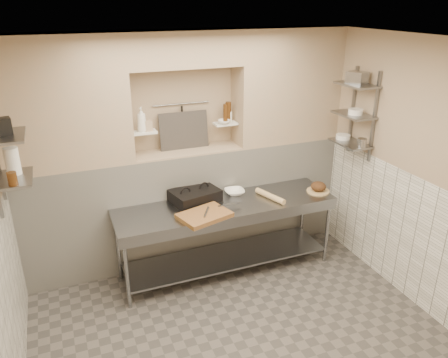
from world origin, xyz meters
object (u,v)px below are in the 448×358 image
prep_table (227,224)px  bowl_alcove (224,122)px  jug_left (12,161)px  cutting_board (204,215)px  mixing_bowl (235,192)px  bread_loaf (318,186)px  rolling_pin (270,196)px  bottle_soap (141,120)px  panini_press (195,196)px

prep_table → bowl_alcove: 1.23m
bowl_alcove → jug_left: size_ratio=0.58×
bowl_alcove → jug_left: (-2.31, -0.58, 0.00)m
prep_table → jug_left: (-2.13, -0.05, 1.10)m
cutting_board → mixing_bowl: 0.70m
mixing_bowl → bread_loaf: (0.99, -0.31, 0.04)m
mixing_bowl → bread_loaf: size_ratio=1.28×
cutting_board → rolling_pin: size_ratio=1.20×
rolling_pin → bottle_soap: bearing=155.8°
panini_press → bread_loaf: size_ratio=3.26×
cutting_board → rolling_pin: rolling_pin is taller
bread_loaf → bowl_alcove: (-1.01, 0.61, 0.76)m
cutting_board → rolling_pin: bearing=10.6°
bowl_alcove → prep_table: bearing=-108.5°
panini_press → rolling_pin: (0.86, -0.26, -0.04)m
cutting_board → mixing_bowl: size_ratio=2.26×
rolling_pin → bowl_alcove: bearing=122.4°
panini_press → cutting_board: 0.43m
cutting_board → mixing_bowl: mixing_bowl is taller
prep_table → bottle_soap: 1.56m
prep_table → bottle_soap: (-0.81, 0.56, 1.21)m
mixing_bowl → jug_left: jug_left is taller
prep_table → rolling_pin: rolling_pin is taller
prep_table → bowl_alcove: bowl_alcove is taller
cutting_board → panini_press: bearing=85.9°
prep_table → bread_loaf: size_ratio=13.95×
mixing_bowl → panini_press: bearing=-178.1°
rolling_pin → bread_loaf: 0.65m
prep_table → jug_left: size_ratio=10.16×
bottle_soap → prep_table: bearing=-34.7°
mixing_bowl → jug_left: bearing=-173.1°
jug_left → panini_press: bearing=8.3°
mixing_bowl → bowl_alcove: size_ratio=1.60×
bread_loaf → bottle_soap: size_ratio=0.67×
cutting_board → bread_loaf: bearing=4.9°
prep_table → bread_loaf: bread_loaf is taller
rolling_pin → jug_left: size_ratio=1.76×
panini_press → bread_loaf: bearing=-24.1°
cutting_board → jug_left: size_ratio=2.10×
mixing_bowl → bread_loaf: 1.04m
bottle_soap → jug_left: bearing=-155.1°
bowl_alcove → jug_left: 2.38m
bottle_soap → bowl_alcove: size_ratio=1.87×
cutting_board → bowl_alcove: size_ratio=3.61×
panini_press → bottle_soap: bottle_soap is taller
prep_table → jug_left: bearing=-178.6°
mixing_bowl → rolling_pin: rolling_pin is taller
prep_table → bread_loaf: 1.23m
mixing_bowl → rolling_pin: 0.44m
bread_loaf → rolling_pin: bearing=176.9°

